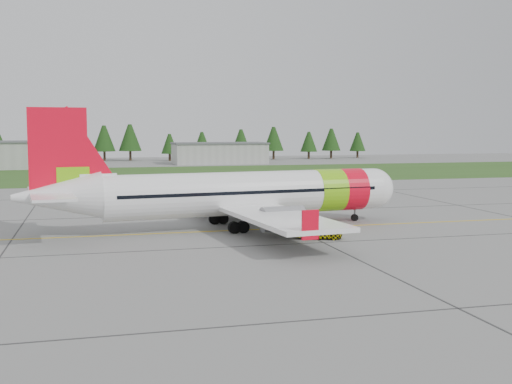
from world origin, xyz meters
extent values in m
plane|color=gray|center=(0.00, 0.00, 0.00)|extent=(320.00, 320.00, 0.00)
cylinder|color=white|center=(5.99, 9.59, 3.26)|extent=(27.61, 7.15, 4.10)
sphere|color=white|center=(19.57, 11.13, 3.26)|extent=(4.10, 4.10, 4.10)
cone|color=white|center=(-11.23, 7.64, 3.62)|extent=(7.77, 4.90, 4.10)
cube|color=black|center=(19.88, 11.17, 3.62)|extent=(1.98, 2.90, 0.59)
cylinder|color=#7FD30F|center=(14.35, 10.54, 3.26)|extent=(3.18, 4.46, 4.18)
cylinder|color=red|center=(16.85, 10.82, 3.26)|extent=(2.77, 4.41, 4.18)
cube|color=white|center=(5.47, 9.53, 2.10)|extent=(9.53, 34.06, 0.38)
cube|color=red|center=(2.55, 26.01, 2.68)|extent=(1.27, 0.33, 2.10)
cube|color=red|center=(6.31, -7.19, 2.68)|extent=(1.27, 0.33, 2.10)
cylinder|color=gray|center=(6.39, 15.45, 1.52)|extent=(4.01, 2.62, 2.21)
cylinder|color=gray|center=(7.69, 3.97, 1.52)|extent=(4.01, 2.62, 2.21)
cube|color=red|center=(-11.02, 7.66, 7.14)|extent=(4.85, 0.92, 7.99)
cube|color=#7FD30F|center=(-9.87, 7.79, 4.83)|extent=(2.76, 0.75, 2.52)
cube|color=white|center=(-11.75, 7.58, 3.89)|extent=(4.70, 12.39, 0.23)
cylinder|color=slate|center=(17.48, 10.89, 0.74)|extent=(0.19, 0.19, 1.47)
cylinder|color=black|center=(17.48, 10.89, 0.36)|extent=(0.74, 0.37, 0.71)
cylinder|color=slate|center=(4.10, 12.34, 1.00)|extent=(0.23, 0.23, 2.00)
cylinder|color=black|center=(3.68, 12.29, 0.55)|extent=(1.14, 0.59, 1.09)
cylinder|color=slate|center=(4.76, 6.49, 1.00)|extent=(0.23, 0.23, 2.00)
cylinder|color=black|center=(4.34, 6.44, 0.55)|extent=(1.14, 0.59, 1.09)
imported|color=yellow|center=(10.31, 1.78, 1.95)|extent=(1.75, 1.91, 3.90)
imported|color=white|center=(-11.81, 50.32, 2.35)|extent=(2.08, 2.03, 4.70)
cube|color=#30561E|center=(0.00, 82.00, 0.01)|extent=(320.00, 50.00, 0.03)
cube|color=gold|center=(0.00, 8.00, 0.01)|extent=(120.00, 0.25, 0.02)
cube|color=#A8A8A3|center=(25.00, 118.00, 2.60)|extent=(24.00, 12.00, 5.20)
camera|label=1|loc=(-8.50, -49.00, 9.40)|focal=45.00mm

